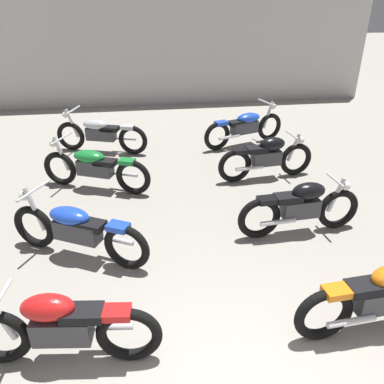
% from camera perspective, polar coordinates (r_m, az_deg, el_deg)
% --- Properties ---
extents(back_wall, '(13.29, 0.24, 3.60)m').
position_cam_1_polar(back_wall, '(12.93, -4.77, 20.24)').
color(back_wall, '#BCBAB7').
rests_on(back_wall, ground).
extents(motorcycle_left_row_0, '(1.97, 0.48, 0.88)m').
position_cam_1_polar(motorcycle_left_row_0, '(4.32, -18.27, -17.88)').
color(motorcycle_left_row_0, black).
rests_on(motorcycle_left_row_0, ground).
extents(motorcycle_left_row_1, '(1.97, 1.14, 0.97)m').
position_cam_1_polar(motorcycle_left_row_1, '(5.72, -16.22, -5.16)').
color(motorcycle_left_row_1, black).
rests_on(motorcycle_left_row_1, ground).
extents(motorcycle_left_row_2, '(2.04, 1.04, 0.97)m').
position_cam_1_polar(motorcycle_left_row_2, '(7.57, -13.82, 3.51)').
color(motorcycle_left_row_2, black).
rests_on(motorcycle_left_row_2, ground).
extents(motorcycle_left_row_3, '(2.09, 0.92, 0.97)m').
position_cam_1_polar(motorcycle_left_row_3, '(9.33, -13.01, 8.23)').
color(motorcycle_left_row_3, black).
rests_on(motorcycle_left_row_3, ground).
extents(motorcycle_right_row_0, '(1.97, 0.49, 0.88)m').
position_cam_1_polar(motorcycle_right_row_0, '(4.87, 25.54, -13.40)').
color(motorcycle_right_row_0, black).
rests_on(motorcycle_right_row_0, ground).
extents(motorcycle_right_row_1, '(1.97, 0.49, 0.88)m').
position_cam_1_polar(motorcycle_right_row_1, '(6.24, 15.37, -2.03)').
color(motorcycle_right_row_1, black).
rests_on(motorcycle_right_row_1, ground).
extents(motorcycle_right_row_2, '(1.97, 0.55, 0.88)m').
position_cam_1_polar(motorcycle_right_row_2, '(7.92, 10.69, 4.99)').
color(motorcycle_right_row_2, black).
rests_on(motorcycle_right_row_2, ground).
extents(motorcycle_right_row_3, '(2.08, 0.94, 0.97)m').
position_cam_1_polar(motorcycle_right_row_3, '(9.63, 7.60, 9.29)').
color(motorcycle_right_row_3, black).
rests_on(motorcycle_right_row_3, ground).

